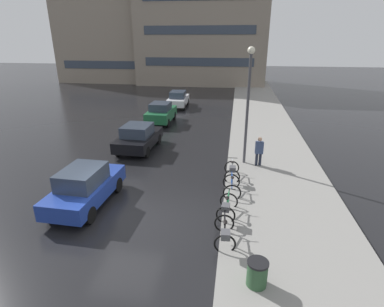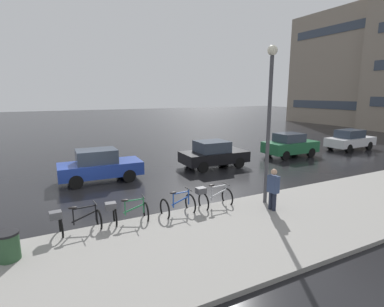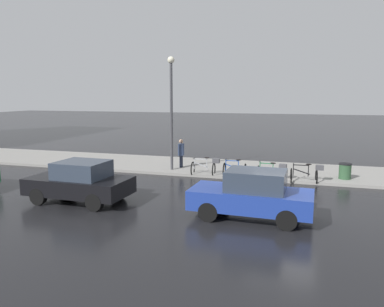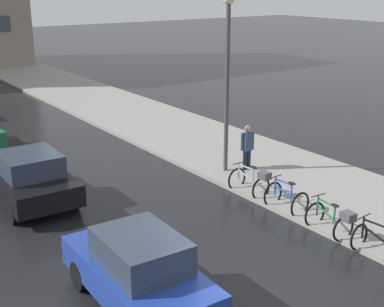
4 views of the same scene
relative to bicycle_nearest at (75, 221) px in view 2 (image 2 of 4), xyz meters
name	(u,v)px [view 2 (image 2 of 4)]	position (x,y,z in m)	size (l,w,h in m)	color
ground_plane	(87,195)	(-3.76, 0.87, -0.49)	(140.00, 140.00, 0.00)	black
sidewalk_kerb	(367,200)	(2.24, 10.87, -0.42)	(4.80, 60.00, 0.14)	gray
bicycle_nearest	(75,221)	(0.00, 0.00, 0.00)	(0.77, 1.47, 0.95)	black
bicycle_second	(126,212)	(0.01, 1.59, -0.01)	(0.80, 1.38, 0.96)	black
bicycle_third	(178,206)	(0.14, 3.41, -0.07)	(0.82, 1.13, 0.97)	black
bicycle_farthest	(212,197)	(0.12, 4.84, 0.02)	(0.78, 1.42, 1.00)	black
car_blue	(100,166)	(-5.64, 1.78, 0.31)	(1.84, 4.02, 1.62)	navy
car_black	(213,154)	(-5.56, 8.32, 0.29)	(2.02, 3.92, 1.57)	black
car_green	(290,145)	(-5.73, 14.57, 0.33)	(1.80, 3.76, 1.64)	#1E6038
car_white	(350,140)	(-5.53, 20.65, 0.30)	(1.82, 4.12, 1.57)	silver
pedestrian	(273,189)	(1.43, 6.59, 0.46)	(0.42, 0.27, 1.68)	#1E2333
streetlamp	(269,110)	(0.71, 6.87, 3.21)	(0.36, 0.36, 5.98)	#424247
trash_bin	(8,249)	(0.93, -1.69, -0.04)	(0.57, 0.57, 0.88)	#2D5133
building_facade_side	(354,69)	(-19.18, 39.66, 7.16)	(15.49, 9.47, 15.30)	gray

